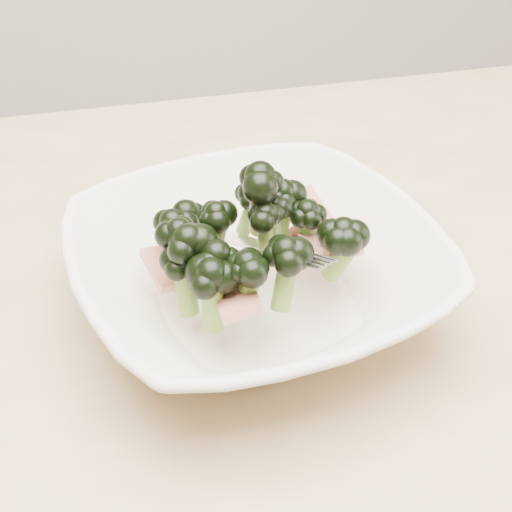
# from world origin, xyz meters

# --- Properties ---
(dining_table) EXTENTS (1.20, 0.80, 0.75)m
(dining_table) POSITION_xyz_m (0.00, 0.00, 0.65)
(dining_table) COLOR tan
(dining_table) RESTS_ON ground
(broccoli_dish) EXTENTS (0.33, 0.33, 0.13)m
(broccoli_dish) POSITION_xyz_m (0.01, -0.01, 0.79)
(broccoli_dish) COLOR silver
(broccoli_dish) RESTS_ON dining_table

